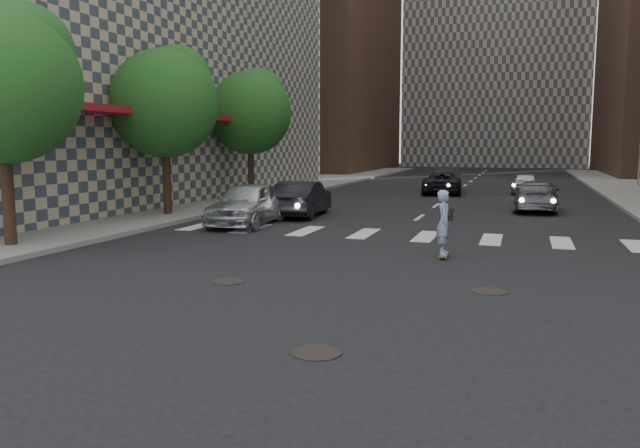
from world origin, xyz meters
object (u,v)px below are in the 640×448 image
(tree_a, at_px, (6,78))
(silver_sedan, at_px, (248,203))
(skateboarder, at_px, (444,222))
(traffic_car_b, at_px, (536,196))
(traffic_car_a, at_px, (302,199))
(traffic_car_d, at_px, (525,183))
(traffic_car_e, at_px, (446,180))
(tree_b, at_px, (167,98))
(tree_c, at_px, (252,109))
(traffic_car_c, at_px, (442,183))

(tree_a, height_order, silver_sedan, tree_a)
(skateboarder, xyz_separation_m, traffic_car_b, (2.44, 12.50, -0.25))
(traffic_car_a, bearing_deg, traffic_car_d, -125.76)
(traffic_car_a, height_order, traffic_car_b, traffic_car_a)
(skateboarder, bearing_deg, tree_a, -172.70)
(skateboarder, distance_m, traffic_car_e, 22.85)
(traffic_car_a, bearing_deg, silver_sedan, 68.34)
(tree_b, xyz_separation_m, tree_c, (0.00, 8.00, 0.00))
(traffic_car_a, bearing_deg, tree_c, -56.38)
(tree_b, relative_size, tree_c, 1.00)
(tree_a, relative_size, tree_c, 1.00)
(tree_c, bearing_deg, tree_b, -90.00)
(tree_a, bearing_deg, tree_b, 90.00)
(silver_sedan, xyz_separation_m, traffic_car_a, (0.94, 3.13, -0.06))
(traffic_car_d, bearing_deg, traffic_car_a, 59.76)
(traffic_car_a, relative_size, traffic_car_c, 0.93)
(tree_b, distance_m, skateboarder, 13.29)
(tree_b, bearing_deg, traffic_car_a, 20.84)
(skateboarder, xyz_separation_m, traffic_car_e, (-2.61, 22.70, -0.20))
(tree_b, bearing_deg, traffic_car_e, 62.62)
(tree_c, height_order, traffic_car_a, tree_c)
(traffic_car_b, relative_size, traffic_car_e, 1.05)
(tree_a, distance_m, silver_sedan, 8.71)
(tree_a, distance_m, traffic_car_c, 24.84)
(tree_a, distance_m, traffic_car_a, 11.69)
(skateboarder, distance_m, traffic_car_d, 21.93)
(tree_b, bearing_deg, tree_c, 90.00)
(tree_b, bearing_deg, traffic_car_c, 59.20)
(traffic_car_d, bearing_deg, tree_a, 61.51)
(silver_sedan, bearing_deg, tree_a, -122.95)
(tree_c, xyz_separation_m, traffic_car_b, (13.88, -1.16, -3.99))
(skateboarder, bearing_deg, silver_sedan, 145.33)
(tree_b, bearing_deg, traffic_car_b, 26.24)
(tree_c, bearing_deg, traffic_car_e, 45.69)
(skateboarder, bearing_deg, traffic_car_c, 92.87)
(traffic_car_a, bearing_deg, traffic_car_e, -109.49)
(tree_c, xyz_separation_m, silver_sedan, (3.95, -9.27, -3.87))
(tree_b, xyz_separation_m, traffic_car_d, (13.43, 16.18, -4.01))
(tree_a, relative_size, traffic_car_e, 1.53)
(tree_c, distance_m, silver_sedan, 10.80)
(tree_a, bearing_deg, skateboarder, 11.58)
(tree_a, height_order, tree_c, same)
(tree_b, height_order, traffic_car_d, tree_b)
(tree_a, bearing_deg, traffic_car_e, 70.58)
(tree_c, bearing_deg, tree_a, -90.00)
(tree_a, height_order, skateboarder, tree_a)
(traffic_car_a, relative_size, traffic_car_b, 0.95)
(traffic_car_a, height_order, traffic_car_c, traffic_car_a)
(tree_c, relative_size, traffic_car_b, 1.45)
(tree_a, relative_size, traffic_car_d, 1.76)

